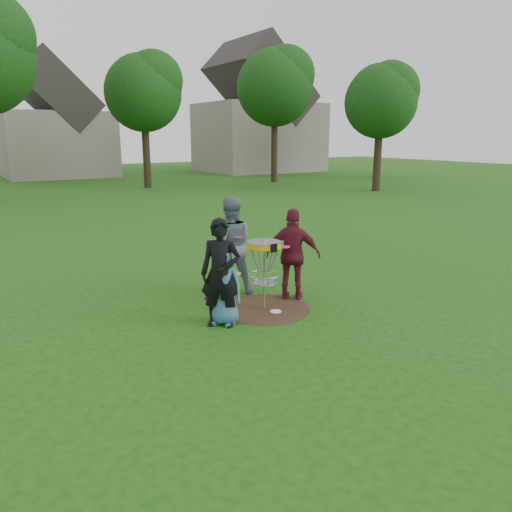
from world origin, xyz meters
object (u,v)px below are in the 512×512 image
player_maroon (293,255)px  player_grey (230,245)px  player_blue (224,286)px  player_black (221,273)px  disc_golf_basket (264,258)px

player_maroon → player_grey: bearing=-8.6°
player_blue → player_grey: (0.99, 1.54, 0.32)m
player_black → disc_golf_basket: size_ratio=1.40×
player_grey → player_black: bearing=77.3°
player_grey → disc_golf_basket: size_ratio=1.50×
player_blue → player_grey: bearing=109.7°
disc_golf_basket → player_grey: bearing=91.8°
player_blue → player_black: size_ratio=0.74×
player_black → disc_golf_basket: bearing=55.2°
player_blue → disc_golf_basket: 1.11m
player_blue → player_maroon: bearing=66.9°
player_maroon → disc_golf_basket: size_ratio=1.36×
player_maroon → player_blue: bearing=56.5°
player_blue → player_maroon: player_maroon is taller
player_blue → player_black: bearing=-97.6°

